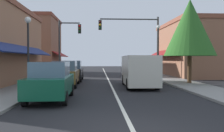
% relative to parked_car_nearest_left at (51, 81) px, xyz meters
% --- Properties ---
extents(ground_plane, '(80.00, 80.00, 0.00)m').
position_rel_parked_car_nearest_left_xyz_m(ground_plane, '(3.08, 12.88, -0.88)').
color(ground_plane, black).
extents(sidewalk_left, '(2.60, 56.00, 0.12)m').
position_rel_parked_car_nearest_left_xyz_m(sidewalk_left, '(-2.42, 12.88, -0.82)').
color(sidewalk_left, gray).
rests_on(sidewalk_left, ground).
extents(sidewalk_right, '(2.60, 56.00, 0.12)m').
position_rel_parked_car_nearest_left_xyz_m(sidewalk_right, '(8.58, 12.88, -0.82)').
color(sidewalk_right, gray).
rests_on(sidewalk_right, ground).
extents(lane_center_stripe, '(0.14, 52.00, 0.01)m').
position_rel_parked_car_nearest_left_xyz_m(lane_center_stripe, '(3.08, 12.88, -0.88)').
color(lane_center_stripe, silver).
rests_on(lane_center_stripe, ground).
extents(storefront_right_block, '(6.50, 10.20, 6.00)m').
position_rel_parked_car_nearest_left_xyz_m(storefront_right_block, '(12.46, 14.88, 2.13)').
color(storefront_right_block, '#8E5B42').
rests_on(storefront_right_block, ground).
extents(storefront_far_left, '(6.53, 8.20, 7.79)m').
position_rel_parked_car_nearest_left_xyz_m(storefront_far_left, '(-6.32, 22.88, 3.02)').
color(storefront_far_left, brown).
rests_on(storefront_far_left, ground).
extents(parked_car_nearest_left, '(1.84, 4.13, 1.77)m').
position_rel_parked_car_nearest_left_xyz_m(parked_car_nearest_left, '(0.00, 0.00, 0.00)').
color(parked_car_nearest_left, '#0F4C33').
rests_on(parked_car_nearest_left, ground).
extents(parked_car_second_left, '(1.84, 4.13, 1.77)m').
position_rel_parked_car_nearest_left_xyz_m(parked_car_second_left, '(-0.15, 5.73, 0.00)').
color(parked_car_second_left, brown).
rests_on(parked_car_second_left, ground).
extents(parked_car_third_left, '(1.83, 4.13, 1.77)m').
position_rel_parked_car_nearest_left_xyz_m(parked_car_third_left, '(-0.12, 9.83, 0.00)').
color(parked_car_third_left, black).
rests_on(parked_car_third_left, ground).
extents(van_in_lane, '(2.08, 5.22, 2.12)m').
position_rel_parked_car_nearest_left_xyz_m(van_in_lane, '(4.91, 4.97, 0.27)').
color(van_in_lane, beige).
rests_on(van_in_lane, ground).
extents(traffic_signal_mast_arm, '(5.79, 0.50, 5.96)m').
position_rel_parked_car_nearest_left_xyz_m(traffic_signal_mast_arm, '(5.90, 11.55, 3.23)').
color(traffic_signal_mast_arm, '#333333').
rests_on(traffic_signal_mast_arm, ground).
extents(traffic_signal_left_corner, '(2.26, 0.50, 5.75)m').
position_rel_parked_car_nearest_left_xyz_m(traffic_signal_left_corner, '(-1.03, 12.88, 2.84)').
color(traffic_signal_left_corner, '#333333').
rests_on(traffic_signal_left_corner, ground).
extents(street_lamp_left_near, '(0.36, 0.36, 4.35)m').
position_rel_parked_car_nearest_left_xyz_m(street_lamp_left_near, '(-1.90, 3.07, 2.09)').
color(street_lamp_left_near, black).
rests_on(street_lamp_left_near, ground).
extents(street_lamp_right_mid, '(0.36, 0.36, 5.16)m').
position_rel_parked_car_nearest_left_xyz_m(street_lamp_right_mid, '(7.92, 11.53, 2.56)').
color(street_lamp_right_mid, black).
rests_on(street_lamp_right_mid, ground).
extents(tree_right_near, '(3.84, 3.84, 6.36)m').
position_rel_parked_car_nearest_left_xyz_m(tree_right_near, '(8.98, 6.41, 3.36)').
color(tree_right_near, '#4C331E').
rests_on(tree_right_near, ground).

